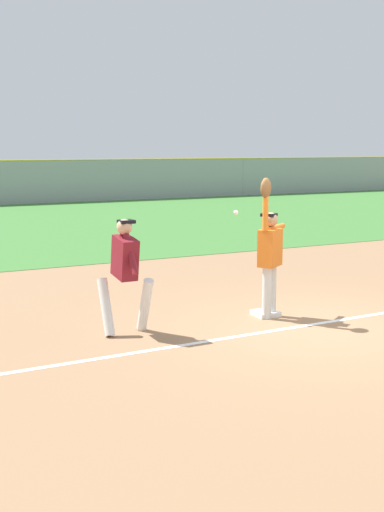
% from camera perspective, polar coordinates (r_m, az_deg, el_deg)
% --- Properties ---
extents(ground_plane, '(77.18, 77.18, 0.00)m').
position_cam_1_polar(ground_plane, '(10.39, 10.02, -6.13)').
color(ground_plane, '#936D4C').
extents(outfield_grass, '(54.58, 17.42, 0.01)m').
position_cam_1_polar(outfield_grass, '(24.39, -12.53, 2.71)').
color(outfield_grass, '#3D7533').
rests_on(outfield_grass, ground_plane).
extents(chalk_foul_line, '(12.00, 0.37, 0.01)m').
position_cam_1_polar(chalk_foul_line, '(8.66, -13.07, -9.38)').
color(chalk_foul_line, white).
rests_on(chalk_foul_line, ground_plane).
extents(first_base, '(0.39, 0.39, 0.08)m').
position_cam_1_polar(first_base, '(11.02, 6.35, -4.93)').
color(first_base, white).
rests_on(first_base, ground_plane).
extents(fielder, '(0.80, 0.59, 2.28)m').
position_cam_1_polar(fielder, '(10.70, 6.70, 0.55)').
color(fielder, silver).
rests_on(fielder, ground_plane).
extents(runner, '(0.73, 0.84, 1.72)m').
position_cam_1_polar(runner, '(9.77, -5.78, -1.03)').
color(runner, white).
rests_on(runner, ground_plane).
extents(baseball, '(0.07, 0.07, 0.07)m').
position_cam_1_polar(baseball, '(10.53, 3.80, 3.76)').
color(baseball, white).
extents(parked_car_tan, '(4.57, 2.45, 1.25)m').
position_cam_1_polar(parked_car_tan, '(36.91, -15.23, 5.86)').
color(parked_car_tan, tan).
rests_on(parked_car_tan, ground_plane).
extents(parked_car_blue, '(4.41, 2.13, 1.25)m').
position_cam_1_polar(parked_car_blue, '(39.65, -6.14, 6.36)').
color(parked_car_blue, '#23389E').
rests_on(parked_car_blue, ground_plane).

